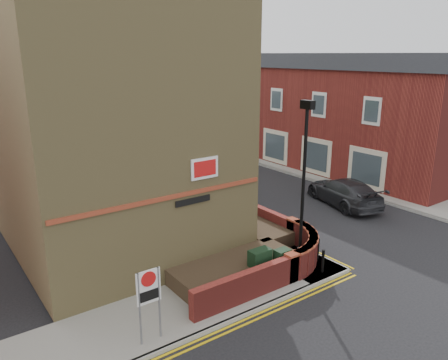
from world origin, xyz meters
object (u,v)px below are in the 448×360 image
Objects in this scene: zone_sign at (149,293)px; silver_car_near at (190,177)px; utility_cabinet_large at (260,265)px; lamppost at (303,186)px.

zone_sign reaches higher than silver_car_near.
utility_cabinet_large is 4.86m from zone_sign.
silver_car_near is at bearing 70.13° from utility_cabinet_large.
silver_car_near is (8.80, 12.14, -0.93)m from zone_sign.
utility_cabinet_large is (-1.90, 0.10, -2.62)m from lamppost.
utility_cabinet_large is at bearing 9.69° from zone_sign.
silver_car_near is at bearing 79.13° from lamppost.
lamppost is 2.86× the size of zone_sign.
zone_sign is at bearing -173.93° from lamppost.
lamppost is 1.46× the size of silver_car_near.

